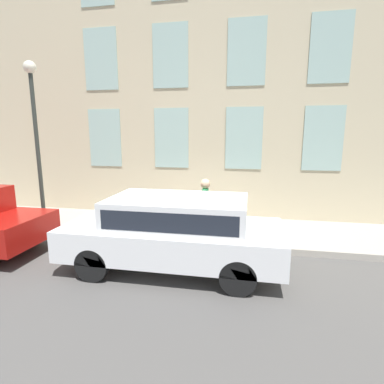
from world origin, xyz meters
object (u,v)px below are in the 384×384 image
at_px(fire_hydrant, 179,222).
at_px(street_lamp, 35,126).
at_px(person, 205,203).
at_px(parked_truck_white_near, 175,228).

xyz_separation_m(fire_hydrant, street_lamp, (0.16, 4.41, 2.67)).
bearing_deg(fire_hydrant, person, -81.86).
distance_m(fire_hydrant, person, 0.93).
distance_m(person, street_lamp, 5.55).
bearing_deg(fire_hydrant, street_lamp, 87.92).
height_order(person, street_lamp, street_lamp).
bearing_deg(fire_hydrant, parked_truck_white_near, -169.79).
relative_size(fire_hydrant, street_lamp, 0.17).
bearing_deg(person, parked_truck_white_near, 36.22).
xyz_separation_m(person, street_lamp, (0.06, 5.13, 2.10)).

